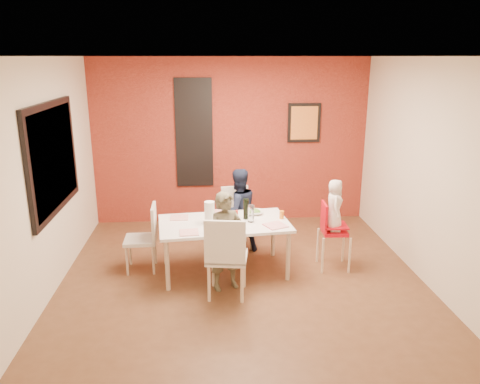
{
  "coord_description": "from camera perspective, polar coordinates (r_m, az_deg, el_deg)",
  "views": [
    {
      "loc": [
        -0.43,
        -5.35,
        2.7
      ],
      "look_at": [
        0.0,
        0.3,
        1.05
      ],
      "focal_mm": 35.0,
      "sensor_mm": 36.0,
      "label": 1
    }
  ],
  "objects": [
    {
      "name": "ceiling",
      "position": [
        5.37,
        0.25,
        16.23
      ],
      "size": [
        4.5,
        4.5,
        0.02
      ],
      "primitive_type": "cube",
      "color": "white",
      "rests_on": "wall_back"
    },
    {
      "name": "wall_back",
      "position": [
        7.73,
        -1.11,
        6.17
      ],
      "size": [
        4.5,
        0.02,
        2.7
      ],
      "primitive_type": "cube",
      "color": "beige",
      "rests_on": "ground"
    },
    {
      "name": "wine_bottle",
      "position": [
        6.01,
        0.73,
        -2.08
      ],
      "size": [
        0.07,
        0.07,
        0.27
      ],
      "primitive_type": "cylinder",
      "color": "black",
      "rests_on": "dining_table"
    },
    {
      "name": "glassblock_strip",
      "position": [
        7.66,
        -5.62,
        7.14
      ],
      "size": [
        0.55,
        0.03,
        1.7
      ],
      "primitive_type": "cube",
      "color": "silver",
      "rests_on": "wall_back"
    },
    {
      "name": "picture_window_frame",
      "position": [
        5.94,
        -21.84,
        3.91
      ],
      "size": [
        0.05,
        1.7,
        1.3
      ],
      "primitive_type": "cube",
      "color": "black",
      "rests_on": "wall_left"
    },
    {
      "name": "art_print_frame",
      "position": [
        7.81,
        7.82,
        8.35
      ],
      "size": [
        0.54,
        0.03,
        0.64
      ],
      "primitive_type": "cube",
      "color": "black",
      "rests_on": "wall_back"
    },
    {
      "name": "child_near",
      "position": [
        5.54,
        -1.69,
        -6.04
      ],
      "size": [
        0.51,
        0.43,
        1.2
      ],
      "primitive_type": "imported",
      "rotation": [
        0.0,
        0.0,
        0.37
      ],
      "color": "brown",
      "rests_on": "ground"
    },
    {
      "name": "child_far",
      "position": [
        6.59,
        -0.24,
        -2.29
      ],
      "size": [
        0.71,
        0.64,
        1.21
      ],
      "primitive_type": "imported",
      "rotation": [
        0.0,
        0.0,
        3.5
      ],
      "color": "#161C32",
      "rests_on": "ground"
    },
    {
      "name": "chair_near",
      "position": [
        5.33,
        -1.7,
        -7.52
      ],
      "size": [
        0.52,
        0.52,
        0.99
      ],
      "rotation": [
        0.0,
        0.0,
        2.99
      ],
      "color": "silver",
      "rests_on": "ground"
    },
    {
      "name": "plate_near_right",
      "position": [
        5.82,
        4.35,
        -4.08
      ],
      "size": [
        0.33,
        0.33,
        0.01
      ],
      "primitive_type": "cube",
      "rotation": [
        0.0,
        0.0,
        0.42
      ],
      "color": "white",
      "rests_on": "dining_table"
    },
    {
      "name": "brick_accent_wall",
      "position": [
        7.71,
        -1.1,
        6.15
      ],
      "size": [
        4.5,
        0.02,
        2.7
      ],
      "primitive_type": "cube",
      "color": "maroon",
      "rests_on": "ground"
    },
    {
      "name": "wine_glass_a",
      "position": [
        5.66,
        -0.84,
        -3.6
      ],
      "size": [
        0.07,
        0.07,
        0.2
      ],
      "primitive_type": "cylinder",
      "color": "silver",
      "rests_on": "dining_table"
    },
    {
      "name": "condiment_red",
      "position": [
        5.96,
        -0.41,
        -2.89
      ],
      "size": [
        0.04,
        0.04,
        0.14
      ],
      "primitive_type": "cylinder",
      "color": "red",
      "rests_on": "dining_table"
    },
    {
      "name": "chair_far",
      "position": [
        6.85,
        -0.47,
        -2.61
      ],
      "size": [
        0.46,
        0.46,
        0.87
      ],
      "rotation": [
        0.0,
        0.0,
        0.14
      ],
      "color": "silver",
      "rests_on": "ground"
    },
    {
      "name": "glassblock_surround",
      "position": [
        7.66,
        -5.62,
        7.14
      ],
      "size": [
        0.6,
        0.03,
        1.76
      ],
      "primitive_type": "cube",
      "color": "black",
      "rests_on": "wall_back"
    },
    {
      "name": "picture_window_pane",
      "position": [
        5.94,
        -21.7,
        3.91
      ],
      "size": [
        0.02,
        1.55,
        1.15
      ],
      "primitive_type": "cube",
      "color": "black",
      "rests_on": "wall_left"
    },
    {
      "name": "salad_bowl_a",
      "position": [
        5.8,
        -0.78,
        -3.86
      ],
      "size": [
        0.3,
        0.3,
        0.06
      ],
      "primitive_type": "imported",
      "rotation": [
        0.0,
        0.0,
        -0.32
      ],
      "color": "white",
      "rests_on": "dining_table"
    },
    {
      "name": "high_chair",
      "position": [
        6.21,
        11.07,
        -4.47
      ],
      "size": [
        0.39,
        0.39,
        0.89
      ],
      "rotation": [
        0.0,
        0.0,
        1.52
      ],
      "color": "red",
      "rests_on": "ground"
    },
    {
      "name": "dining_table",
      "position": [
        5.95,
        -1.94,
        -4.25
      ],
      "size": [
        1.71,
        1.07,
        0.68
      ],
      "rotation": [
        0.0,
        0.0,
        0.11
      ],
      "color": "white",
      "rests_on": "ground"
    },
    {
      "name": "plate_near_left",
      "position": [
        5.61,
        -6.22,
        -4.92
      ],
      "size": [
        0.24,
        0.24,
        0.01
      ],
      "primitive_type": "cube",
      "rotation": [
        0.0,
        0.0,
        0.08
      ],
      "color": "white",
      "rests_on": "dining_table"
    },
    {
      "name": "wine_glass_b",
      "position": [
        5.91,
        1.35,
        -2.63
      ],
      "size": [
        0.08,
        0.08,
        0.22
      ],
      "primitive_type": "cylinder",
      "color": "white",
      "rests_on": "dining_table"
    },
    {
      "name": "wall_left",
      "position": [
        5.81,
        -22.48,
        1.54
      ],
      "size": [
        0.02,
        4.5,
        2.7
      ],
      "primitive_type": "cube",
      "color": "beige",
      "rests_on": "ground"
    },
    {
      "name": "wall_front",
      "position": [
        3.41,
        3.3,
        -7.12
      ],
      "size": [
        4.5,
        0.02,
        2.7
      ],
      "primitive_type": "cube",
      "color": "beige",
      "rests_on": "ground"
    },
    {
      "name": "condiment_brown",
      "position": [
        5.93,
        -1.45,
        -3.07
      ],
      "size": [
        0.03,
        0.03,
        0.13
      ],
      "primitive_type": "cylinder",
      "color": "brown",
      "rests_on": "dining_table"
    },
    {
      "name": "condiment_green",
      "position": [
        5.93,
        -0.9,
        -3.06
      ],
      "size": [
        0.03,
        0.03,
        0.12
      ],
      "primitive_type": "cylinder",
      "color": "#306F25",
      "rests_on": "dining_table"
    },
    {
      "name": "toddler",
      "position": [
        6.11,
        11.44,
        -1.59
      ],
      "size": [
        0.26,
        0.36,
        0.68
      ],
      "primitive_type": "imported",
      "rotation": [
        0.0,
        0.0,
        1.41
      ],
      "color": "white",
      "rests_on": "high_chair"
    },
    {
      "name": "salad_bowl_b",
      "position": [
        6.22,
        1.84,
        -2.49
      ],
      "size": [
        0.21,
        0.21,
        0.05
      ],
      "primitive_type": "imported",
      "rotation": [
        0.0,
        0.0,
        -0.02
      ],
      "color": "white",
      "rests_on": "dining_table"
    },
    {
      "name": "plate_far_left",
      "position": [
        6.13,
        -7.42,
        -3.09
      ],
      "size": [
        0.23,
        0.23,
        0.01
      ],
      "primitive_type": "cube",
      "rotation": [
        0.0,
        0.0,
        0.01
      ],
      "color": "white",
      "rests_on": "dining_table"
    },
    {
      "name": "art_print_canvas",
      "position": [
        7.79,
        7.84,
        8.34
      ],
      "size": [
        0.44,
        0.01,
        0.54
      ],
      "primitive_type": "cube",
      "color": "orange",
      "rests_on": "wall_back"
    },
    {
      "name": "sippy_cup",
      "position": [
        6.07,
        5.1,
        -2.78
      ],
      "size": [
        0.06,
        0.06,
        0.1
      ],
      "primitive_type": "cylinder",
      "color": "orange",
      "rests_on": "dining_table"
    },
    {
      "name": "chair_left",
      "position": [
        6.18,
        -11.35,
        -5.07
      ],
      "size": [
        0.41,
        0.41,
        0.87
      ],
      "rotation": [
        0.0,
        0.0,
        4.74
      ],
      "color": "beige",
      "rests_on": "ground"
    },
    {
      "name": "paper_towel_roll",
      "position": [
        5.86,
        -3.74,
        -2.51
      ],
      "size": [
        0.13,
        0.13,
        0.28
      ],
      "primitive_type": "cylinder",
      "color": "white",
      "rests_on": "dining_table"
    },
    {
      "name": "plate_far_mid",
      "position": [
        6.27,
        -2.72,
        -2.52
      ],
      "size": [
        0.3,
        0.3,
        0.01
      ],
      "primitive_type": "cube",
      "rotation": [
        0.0,
        0.0,
        -0.32
      ],
      "color": "silver",
      "rests_on": "dining_table"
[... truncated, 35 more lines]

